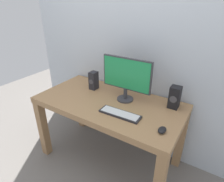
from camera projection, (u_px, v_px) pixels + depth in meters
The scene contains 8 objects.
ground_plane at pixel (109, 157), 2.18m from camera, with size 6.00×6.00×0.00m, color slate.
wall_back at pixel (131, 16), 1.82m from camera, with size 2.62×0.04×3.00m, color #B2BCC6.
desk at pixel (109, 111), 1.89m from camera, with size 1.43×0.74×0.75m.
monitor at pixel (126, 77), 1.77m from camera, with size 0.50×0.16×0.43m.
keyboard_primary at pixel (120, 114), 1.62m from camera, with size 0.37×0.13×0.02m.
mouse at pixel (162, 130), 1.41m from camera, with size 0.06×0.09×0.03m, color black.
speaker_right at pixel (175, 97), 1.69m from camera, with size 0.09×0.10×0.21m.
speaker_left at pixel (94, 80), 2.05m from camera, with size 0.07×0.09×0.20m.
Camera 1 is at (0.89, -1.34, 1.66)m, focal length 30.11 mm.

